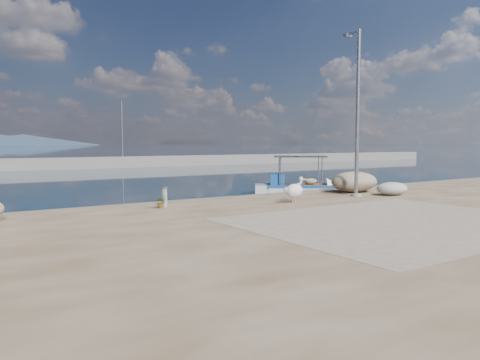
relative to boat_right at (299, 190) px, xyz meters
name	(u,v)px	position (x,y,z in m)	size (l,w,h in m)	color
ground	(303,226)	(-6.60, -7.87, -0.19)	(1400.00, 1400.00, 0.00)	#162635
quay	(480,255)	(-6.60, -13.87, 0.06)	(44.00, 22.00, 0.50)	brown
quay_patch	(398,221)	(-5.60, -10.87, 0.32)	(9.00, 7.00, 0.01)	gray
breakwater	(48,164)	(-6.60, 32.13, 0.42)	(120.00, 2.20, 7.50)	gray
boat_right	(299,190)	(0.00, 0.00, 0.00)	(5.06, 4.21, 2.41)	white
pelican	(295,190)	(-5.26, -5.85, 0.77)	(1.03, 0.70, 0.98)	tan
lamp_post	(357,119)	(-1.73, -5.70, 3.61)	(0.44, 0.96, 7.00)	gray
bollard_near	(165,196)	(-9.99, -4.35, 0.71)	(0.24, 0.24, 0.73)	gray
potted_plant	(161,202)	(-10.16, -4.43, 0.52)	(0.38, 0.33, 0.42)	#33722D
net_pile_c	(354,182)	(-0.50, -4.47, 0.79)	(2.42, 1.73, 0.95)	tan
net_pile_d	(392,189)	(-0.09, -6.28, 0.59)	(1.51, 1.13, 0.57)	#B4AFA7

